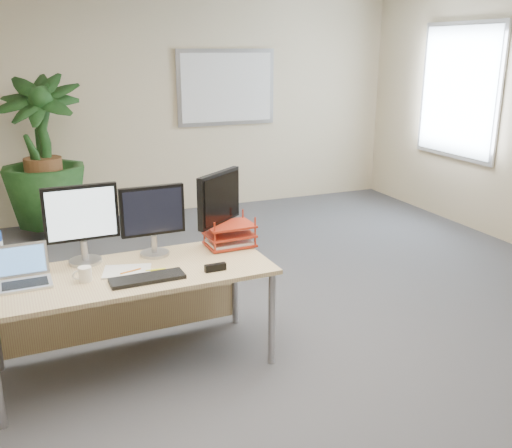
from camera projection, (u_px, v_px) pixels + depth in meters
name	position (u px, v px, depth m)	size (l,w,h in m)	color
floor	(261.00, 369.00, 3.77)	(8.00, 8.00, 0.00)	#4A494F
back_wall	(133.00, 107.00, 6.91)	(7.00, 0.04, 2.70)	beige
whiteboard	(226.00, 88.00, 7.25)	(1.30, 0.04, 0.95)	#A5A5A9
window	(459.00, 91.00, 6.61)	(0.04, 1.30, 1.55)	#A5A5A9
desk	(130.00, 286.00, 3.73)	(1.79, 0.80, 0.68)	tan
floor_plant	(44.00, 171.00, 6.20)	(0.84, 0.84, 1.50)	#143613
monitor_left	(82.00, 219.00, 3.66)	(0.47, 0.21, 0.52)	#A6A5AA
monitor_right	(153.00, 216.00, 3.81)	(0.43, 0.20, 0.48)	#A6A5AA
monitor_dark	(219.00, 204.00, 4.01)	(0.40, 0.33, 0.53)	#A6A5AA
laptop	(24.00, 273.00, 3.42)	(0.31, 0.27, 0.22)	silver
keyboard	(147.00, 278.00, 3.46)	(0.45, 0.15, 0.03)	black
coffee_mug	(85.00, 274.00, 3.44)	(0.12, 0.08, 0.09)	white
spiral_notebook	(127.00, 271.00, 3.59)	(0.29, 0.22, 0.01)	silver
orange_pen	(131.00, 271.00, 3.57)	(0.01, 0.01, 0.14)	orange
yellow_highlighter	(156.00, 270.00, 3.60)	(0.02, 0.02, 0.13)	#F2F319
letter_tray	(229.00, 237.00, 4.05)	(0.34, 0.26, 0.16)	#A62814
stapler	(215.00, 267.00, 3.61)	(0.14, 0.04, 0.05)	black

